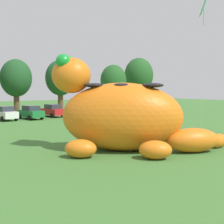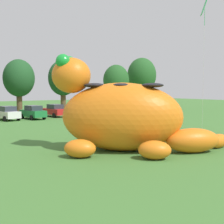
# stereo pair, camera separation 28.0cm
# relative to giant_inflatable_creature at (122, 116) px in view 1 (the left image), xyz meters

# --- Properties ---
(ground_plane) EXTENTS (160.00, 160.00, 0.00)m
(ground_plane) POSITION_rel_giant_inflatable_creature_xyz_m (0.80, -0.21, -2.17)
(ground_plane) COLOR #427533
(giant_inflatable_creature) EXTENTS (10.82, 8.71, 5.95)m
(giant_inflatable_creature) POSITION_rel_giant_inflatable_creature_xyz_m (0.00, 0.00, 0.00)
(giant_inflatable_creature) COLOR orange
(giant_inflatable_creature) RESTS_ON ground
(car_white) EXTENTS (2.32, 4.28, 1.72)m
(car_white) POSITION_rel_giant_inflatable_creature_xyz_m (0.19, 22.74, -1.31)
(car_white) COLOR white
(car_white) RESTS_ON ground
(car_green) EXTENTS (2.27, 4.26, 1.72)m
(car_green) POSITION_rel_giant_inflatable_creature_xyz_m (3.30, 22.26, -1.31)
(car_green) COLOR #1E7238
(car_green) RESTS_ON ground
(car_red) EXTENTS (2.24, 4.25, 1.72)m
(car_red) POSITION_rel_giant_inflatable_creature_xyz_m (6.93, 23.57, -1.31)
(car_red) COLOR red
(car_red) RESTS_ON ground
(tree_centre) EXTENTS (4.58, 4.58, 8.13)m
(tree_centre) POSITION_rel_giant_inflatable_creature_xyz_m (4.37, 30.00, 3.14)
(tree_centre) COLOR brown
(tree_centre) RESTS_ON ground
(tree_centre_right) EXTENTS (4.72, 4.72, 8.38)m
(tree_centre_right) POSITION_rel_giant_inflatable_creature_xyz_m (11.50, 29.81, 3.31)
(tree_centre_right) COLOR brown
(tree_centre_right) RESTS_ON ground
(tree_mid_right) EXTENTS (4.46, 4.46, 7.91)m
(tree_mid_right) POSITION_rel_giant_inflatable_creature_xyz_m (20.45, 27.52, 3.00)
(tree_mid_right) COLOR brown
(tree_mid_right) RESTS_ON ground
(tree_right) EXTENTS (5.40, 5.40, 9.59)m
(tree_right) POSITION_rel_giant_inflatable_creature_xyz_m (27.48, 28.81, 4.10)
(tree_right) COLOR brown
(tree_right) RESTS_ON ground
(spectator_wandering) EXTENTS (0.38, 0.26, 1.71)m
(spectator_wandering) POSITION_rel_giant_inflatable_creature_xyz_m (5.12, 9.78, -1.32)
(spectator_wandering) COLOR black
(spectator_wandering) RESTS_ON ground
(tethered_flying_kite) EXTENTS (1.13, 1.13, 10.69)m
(tethered_flying_kite) POSITION_rel_giant_inflatable_creature_xyz_m (7.41, -0.38, 7.61)
(tethered_flying_kite) COLOR brown
(tethered_flying_kite) RESTS_ON ground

